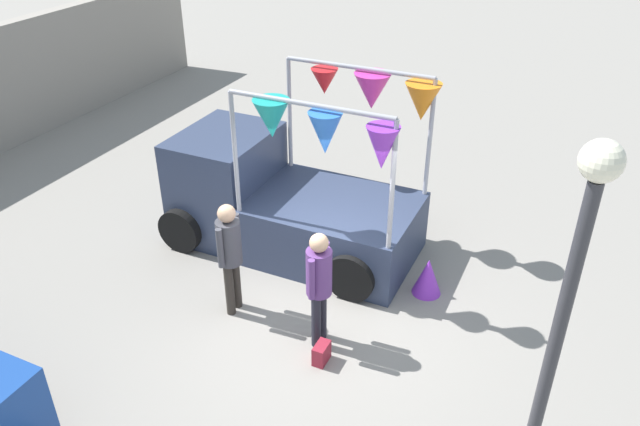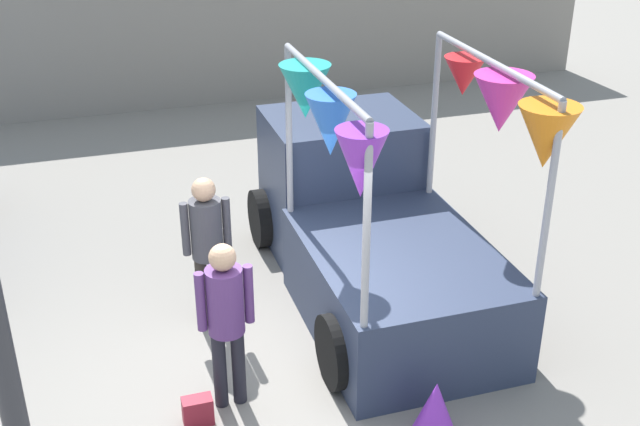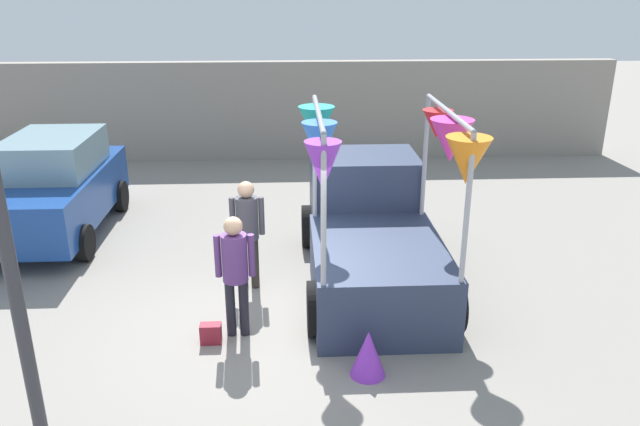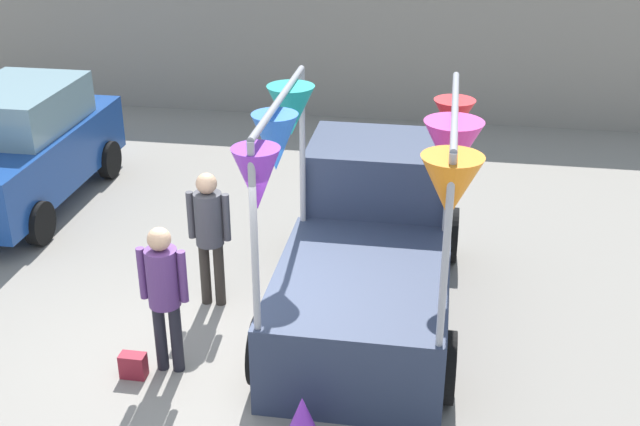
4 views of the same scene
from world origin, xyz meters
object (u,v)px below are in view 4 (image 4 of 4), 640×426
(vendor_truck, at_px, (371,242))
(folded_kite_bundle_violet, at_px, (302,424))
(person_vendor, at_px, (209,227))
(handbag, at_px, (133,366))
(person_customer, at_px, (164,286))
(parked_car, at_px, (22,147))

(vendor_truck, height_order, folded_kite_bundle_violet, vendor_truck)
(person_vendor, xyz_separation_m, handbag, (-0.43, -1.60, -0.93))
(folded_kite_bundle_violet, bearing_deg, vendor_truck, 82.52)
(person_customer, relative_size, folded_kite_bundle_violet, 2.87)
(parked_car, relative_size, folded_kite_bundle_violet, 6.67)
(vendor_truck, distance_m, parked_car, 6.09)
(vendor_truck, distance_m, person_vendor, 1.95)
(vendor_truck, height_order, person_vendor, vendor_truck)
(person_customer, bearing_deg, folded_kite_bundle_violet, -31.61)
(parked_car, distance_m, person_vendor, 4.48)
(person_customer, relative_size, person_vendor, 0.98)
(person_customer, distance_m, handbag, 0.99)
(folded_kite_bundle_violet, bearing_deg, person_vendor, 123.03)
(vendor_truck, xyz_separation_m, handbag, (-2.36, -1.86, -0.75))
(vendor_truck, height_order, parked_car, vendor_truck)
(handbag, bearing_deg, parked_car, 129.12)
(person_customer, bearing_deg, person_vendor, 86.66)
(vendor_truck, height_order, person_customer, vendor_truck)
(person_vendor, bearing_deg, folded_kite_bundle_violet, -56.97)
(person_vendor, height_order, folded_kite_bundle_violet, person_vendor)
(parked_car, relative_size, person_customer, 2.32)
(parked_car, bearing_deg, handbag, -50.88)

